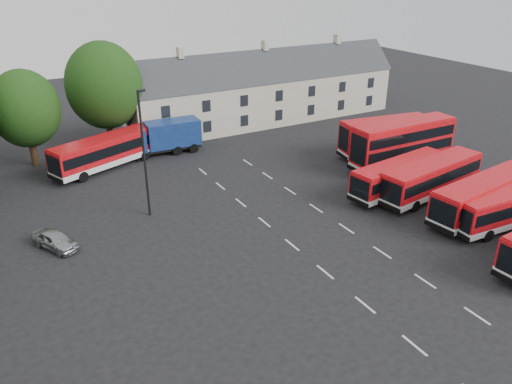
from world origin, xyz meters
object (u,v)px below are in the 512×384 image
Objects in this scene: bus_dd_south at (403,141)px; lamppost at (144,152)px; silver_car at (55,240)px; box_truck at (164,136)px.

bus_dd_south is 25.61m from lamppost.
bus_dd_south reaches higher than silver_car.
silver_car is (-32.91, 0.40, -1.97)m from bus_dd_south.
box_truck reaches higher than silver_car.
silver_car is (-13.55, -14.73, -1.30)m from box_truck.
silver_car is at bearing -179.89° from bus_dd_south.
box_truck is 14.79m from lamppost.
bus_dd_south is 24.58m from box_truck.
lamppost is at bearing -111.28° from box_truck.
box_truck is 20.05m from silver_car.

